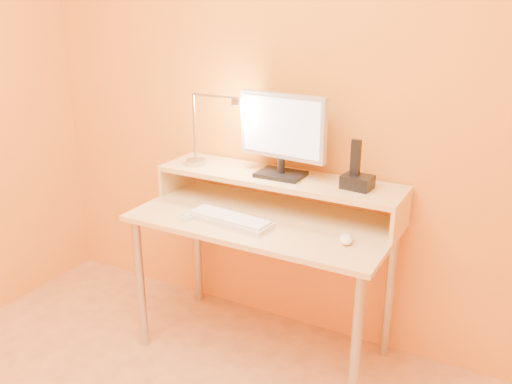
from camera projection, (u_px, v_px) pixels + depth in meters
The scene contains 25 objects.
wall_back at pixel (295, 92), 2.56m from camera, with size 3.00×0.04×2.50m, color orange.
desk_leg_fl at pixel (140, 284), 2.64m from camera, with size 0.04×0.04×0.69m, color #B2B2B5.
desk_leg_fr at pixel (356, 350), 2.15m from camera, with size 0.04×0.04×0.69m, color #B2B2B5.
desk_leg_bl at pixel (198, 246), 3.06m from camera, with size 0.04×0.04×0.69m, color #B2B2B5.
desk_leg_br at pixel (389, 293), 2.56m from camera, with size 0.04×0.04×0.69m, color #B2B2B5.
desk_lower at pixel (263, 220), 2.48m from camera, with size 1.20×0.60×0.03m, color #E9C883.
shelf_riser_left at pixel (178, 176), 2.84m from camera, with size 0.02×0.30×0.14m, color #E9C883.
shelf_riser_right at pixel (401, 216), 2.31m from camera, with size 0.02×0.30×0.14m, color #E9C883.
desk_shelf at pixel (278, 178), 2.55m from camera, with size 1.20×0.30×0.03m, color #E9C883.
monitor_foot at pixel (281, 174), 2.54m from camera, with size 0.22×0.16×0.02m, color black.
monitor_neck at pixel (281, 165), 2.52m from camera, with size 0.04×0.04×0.07m, color black.
monitor_panel at pixel (282, 126), 2.47m from camera, with size 0.44×0.04×0.30m, color #B9BABD.
monitor_back at pixel (285, 125), 2.49m from camera, with size 0.40×0.01×0.26m, color black.
monitor_screen at pixel (281, 127), 2.45m from camera, with size 0.40×0.00×0.26m, color white.
lamp_base at pixel (196, 162), 2.72m from camera, with size 0.10×0.10×0.03m, color #B2B2B5.
lamp_post at pixel (195, 127), 2.66m from camera, with size 0.01×0.01×0.33m, color #B2B2B5.
lamp_arm at pixel (214, 96), 2.55m from camera, with size 0.01×0.01×0.24m, color #B2B2B5.
lamp_head at pixel (236, 101), 2.50m from camera, with size 0.04×0.04×0.03m, color #B2B2B5.
lamp_bulb at pixel (236, 105), 2.51m from camera, with size 0.03×0.03×0.00m, color #FFEAC6.
phone_dock at pixel (357, 182), 2.36m from camera, with size 0.13×0.10×0.06m, color black.
phone_handset at pixel (356, 158), 2.33m from camera, with size 0.04×0.03×0.16m, color black.
phone_led at pixel (364, 187), 2.30m from camera, with size 0.01×0.00×0.04m, color #253BFF.
keyboard at pixel (230, 220), 2.42m from camera, with size 0.40×0.13×0.02m, color silver.
mouse at pixel (346, 239), 2.21m from camera, with size 0.05×0.10×0.03m, color white.
remote_control at pixel (196, 213), 2.51m from camera, with size 0.05×0.20×0.02m, color silver.
Camera 1 is at (1.06, -0.85, 1.67)m, focal length 37.77 mm.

